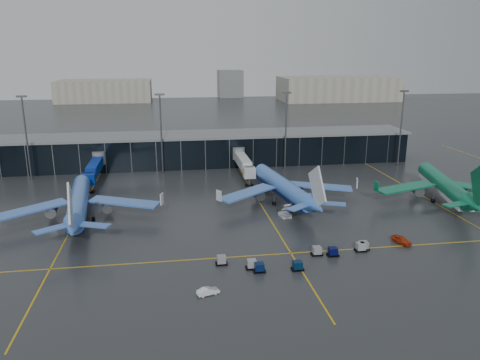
{
  "coord_description": "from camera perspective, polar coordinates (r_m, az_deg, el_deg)",
  "views": [
    {
      "loc": [
        -12.66,
        -96.67,
        38.35
      ],
      "look_at": [
        5.0,
        18.0,
        6.0
      ],
      "focal_mm": 35.0,
      "sensor_mm": 36.0,
      "label": 1
    }
  ],
  "objects": [
    {
      "name": "jet_bridges",
      "position": [
        145.41,
        -17.35,
        1.42
      ],
      "size": [
        94.0,
        27.5,
        7.2
      ],
      "color": "#595B60",
      "rests_on": "ground"
    },
    {
      "name": "taxi_lines",
      "position": [
        116.15,
        3.0,
        -3.72
      ],
      "size": [
        220.0,
        120.0,
        0.02
      ],
      "color": "gold",
      "rests_on": "ground"
    },
    {
      "name": "ground",
      "position": [
        104.76,
        -1.21,
        -5.9
      ],
      "size": [
        600.0,
        600.0,
        0.0
      ],
      "primitive_type": "plane",
      "color": "#282B2D",
      "rests_on": "ground"
    },
    {
      "name": "terminal_pier",
      "position": [
        162.54,
        -4.12,
        3.85
      ],
      "size": [
        142.0,
        17.0,
        10.7
      ],
      "color": "black",
      "rests_on": "ground"
    },
    {
      "name": "baggage_carts",
      "position": [
        89.99,
        7.58,
        -9.26
      ],
      "size": [
        30.88,
        8.23,
        1.7
      ],
      "color": "black",
      "rests_on": "ground"
    },
    {
      "name": "service_van_red",
      "position": [
        102.15,
        19.08,
        -6.91
      ],
      "size": [
        3.19,
        4.87,
        1.54
      ],
      "primitive_type": "imported",
      "rotation": [
        0.0,
        0.0,
        0.33
      ],
      "color": "#B8300E",
      "rests_on": "ground"
    },
    {
      "name": "distant_hangars",
      "position": [
        373.22,
        0.95,
        11.04
      ],
      "size": [
        260.0,
        71.0,
        22.0
      ],
      "color": "#B2AD99",
      "rests_on": "ground"
    },
    {
      "name": "mobile_airstair",
      "position": [
        112.11,
        5.5,
        -4.08
      ],
      "size": [
        2.77,
        3.56,
        3.45
      ],
      "rotation": [
        0.0,
        0.0,
        0.19
      ],
      "color": "silver",
      "rests_on": "ground"
    },
    {
      "name": "airliner_arkefly",
      "position": [
        114.47,
        -19.18,
        -1.29
      ],
      "size": [
        43.95,
        48.71,
        13.66
      ],
      "primitive_type": null,
      "rotation": [
        0.0,
        0.0,
        0.12
      ],
      "color": "#4073D3",
      "rests_on": "ground"
    },
    {
      "name": "service_van_white",
      "position": [
        78.08,
        -3.91,
        -13.36
      ],
      "size": [
        3.95,
        2.36,
        1.23
      ],
      "primitive_type": "imported",
      "rotation": [
        0.0,
        0.0,
        1.88
      ],
      "color": "white",
      "rests_on": "ground"
    },
    {
      "name": "flood_masts",
      "position": [
        149.75,
        -1.88,
        6.14
      ],
      "size": [
        203.0,
        0.5,
        25.5
      ],
      "color": "#595B60",
      "rests_on": "ground"
    },
    {
      "name": "airliner_klm_near",
      "position": [
        121.15,
        5.21,
        0.4
      ],
      "size": [
        44.59,
        49.14,
        13.54
      ],
      "primitive_type": null,
      "rotation": [
        0.0,
        0.0,
        0.14
      ],
      "color": "#4075D2",
      "rests_on": "ground"
    },
    {
      "name": "airliner_aer_lingus",
      "position": [
        133.02,
        23.71,
        0.52
      ],
      "size": [
        48.01,
        52.04,
        13.62
      ],
      "primitive_type": null,
      "rotation": [
        0.0,
        0.0,
        -0.23
      ],
      "color": "#0D704A",
      "rests_on": "ground"
    }
  ]
}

